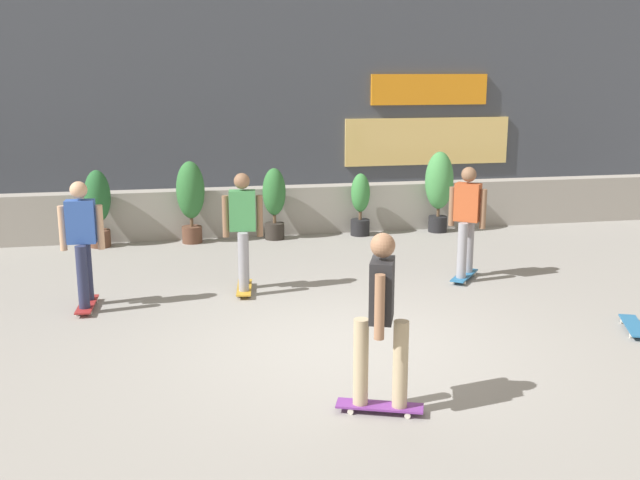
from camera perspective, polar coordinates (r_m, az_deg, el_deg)
The scene contains 13 objects.
ground_plane at distance 8.58m, azimuth 2.00°, elevation -8.10°, with size 48.00×48.00×0.00m, color gray.
planter_wall at distance 14.16m, azimuth -3.60°, elevation 2.27°, with size 18.00×0.40×0.90m, color gray.
building_backdrop at distance 17.88m, azimuth -5.51°, elevation 13.51°, with size 20.00×2.08×6.50m.
potted_plant_0 at distance 13.59m, azimuth -16.65°, elevation 2.69°, with size 0.45×0.45×1.37m.
potted_plant_1 at distance 13.52m, azimuth -9.89°, elevation 3.36°, with size 0.50×0.50×1.48m.
potted_plant_2 at distance 13.66m, azimuth -3.53°, elevation 3.10°, with size 0.42×0.42×1.32m.
potted_plant_3 at distance 13.99m, azimuth 3.11°, elevation 2.84°, with size 0.36×0.36×1.18m.
potted_plant_4 at distance 14.41m, azimuth 9.11°, elevation 4.16°, with size 0.54×0.54×1.55m.
skater_mid_plaza at distance 6.70m, azimuth 4.73°, elevation -5.78°, with size 0.82×0.53×1.70m.
skater_far_left at distance 10.36m, azimuth -5.93°, elevation 0.99°, with size 0.56×0.82×1.70m.
skater_far_right at distance 11.15m, azimuth 11.20°, elevation 1.67°, with size 0.65×0.75×1.70m.
skater_foreground at distance 10.05m, azimuth -17.76°, elevation 0.04°, with size 0.56×0.81×1.70m.
skateboard_near_camera at distance 9.78m, azimuth 22.91°, elevation -6.08°, with size 0.49×0.82×0.08m.
Camera 1 is at (-1.87, -7.78, 3.10)m, focal length 41.75 mm.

